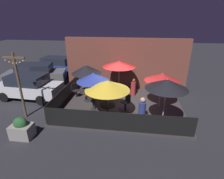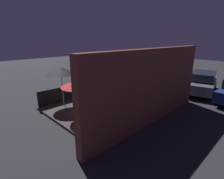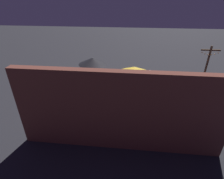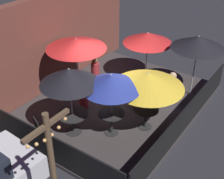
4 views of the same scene
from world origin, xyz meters
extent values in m
plane|color=#26262B|center=(0.00, 0.00, 0.00)|extent=(60.00, 60.00, 0.00)
cube|color=#383333|center=(0.00, 0.00, 0.06)|extent=(7.02, 5.43, 0.12)
cube|color=brown|center=(0.00, 2.94, 1.84)|extent=(8.62, 0.36, 3.67)
cube|color=black|center=(0.00, -2.67, 0.59)|extent=(6.82, 0.05, 0.95)
cube|color=black|center=(-3.46, 0.00, 0.59)|extent=(0.05, 5.23, 0.95)
cylinder|color=#B2B2B7|center=(-1.49, -0.81, 1.19)|extent=(0.05, 0.05, 2.13)
cone|color=#283893|center=(-1.49, -0.81, 2.03)|extent=(1.78, 1.78, 0.45)
cylinder|color=#B2B2B7|center=(-0.61, -1.54, 1.13)|extent=(0.05, 0.05, 2.03)
cone|color=gold|center=(-0.61, -1.54, 1.90)|extent=(2.23, 2.23, 0.49)
cylinder|color=#B2B2B7|center=(-2.13, 0.22, 1.26)|extent=(0.05, 0.05, 2.29)
cone|color=black|center=(-2.13, 0.22, 2.16)|extent=(1.78, 1.78, 0.50)
cylinder|color=#B2B2B7|center=(2.19, 0.04, 1.13)|extent=(0.05, 0.05, 2.01)
cone|color=red|center=(2.19, 0.04, 1.92)|extent=(1.93, 1.93, 0.42)
cylinder|color=#B2B2B7|center=(2.10, -1.98, 1.30)|extent=(0.05, 0.05, 2.37)
cone|color=black|center=(2.10, -1.98, 2.27)|extent=(1.89, 1.89, 0.44)
cylinder|color=#B2B2B7|center=(-0.34, 1.48, 1.27)|extent=(0.05, 0.05, 2.30)
cone|color=red|center=(-0.34, 1.48, 2.23)|extent=(2.14, 2.14, 0.37)
cylinder|color=black|center=(-1.49, -0.81, 0.13)|extent=(0.45, 0.45, 0.02)
cylinder|color=black|center=(-1.49, -0.81, 0.49)|extent=(0.08, 0.08, 0.74)
cylinder|color=black|center=(-1.49, -0.81, 0.88)|extent=(0.82, 0.82, 0.04)
cylinder|color=black|center=(-0.61, -1.54, 0.13)|extent=(0.45, 0.45, 0.02)
cylinder|color=black|center=(-0.61, -1.54, 0.46)|extent=(0.08, 0.08, 0.69)
cylinder|color=black|center=(-0.61, -1.54, 0.82)|extent=(0.81, 0.81, 0.04)
cylinder|color=black|center=(-2.13, 0.22, 0.13)|extent=(0.54, 0.54, 0.02)
cylinder|color=black|center=(-2.13, 0.22, 0.46)|extent=(0.08, 0.08, 0.68)
cylinder|color=black|center=(-2.13, 0.22, 0.82)|extent=(0.98, 0.98, 0.04)
cube|color=black|center=(-3.02, 0.62, 0.34)|extent=(0.11, 0.11, 0.44)
cube|color=black|center=(-3.02, 0.62, 0.58)|extent=(0.53, 0.53, 0.04)
cube|color=black|center=(-3.18, 0.70, 0.82)|extent=(0.19, 0.38, 0.44)
cube|color=black|center=(0.25, -0.65, 0.34)|extent=(0.11, 0.11, 0.45)
cube|color=black|center=(0.25, -0.65, 0.59)|extent=(0.57, 0.57, 0.04)
cube|color=black|center=(0.38, -0.52, 0.83)|extent=(0.31, 0.30, 0.44)
cylinder|color=maroon|center=(-0.91, 0.78, 0.58)|extent=(0.33, 0.33, 0.92)
sphere|color=#9E704C|center=(-0.91, 0.78, 1.16)|extent=(0.24, 0.24, 0.24)
cylinder|color=navy|center=(1.14, -1.60, 0.62)|extent=(0.51, 0.51, 1.00)
sphere|color=tan|center=(1.14, -1.60, 1.25)|extent=(0.26, 0.26, 0.26)
cylinder|color=maroon|center=(0.63, 1.43, 0.59)|extent=(0.33, 0.33, 0.95)
sphere|color=brown|center=(0.63, 1.43, 1.18)|extent=(0.22, 0.22, 0.22)
cube|color=gray|center=(-4.11, -3.55, 0.32)|extent=(0.92, 0.65, 0.63)
ellipsoid|color=#235128|center=(-4.11, -3.55, 0.74)|extent=(0.60, 0.48, 0.54)
cylinder|color=brown|center=(-5.01, -1.91, 1.73)|extent=(0.12, 0.12, 3.46)
cube|color=brown|center=(-5.01, -1.91, 3.21)|extent=(1.10, 0.08, 0.08)
sphere|color=#F4B260|center=(-5.47, -1.91, 3.07)|extent=(0.07, 0.07, 0.07)
sphere|color=#F4B260|center=(-5.28, -1.91, 2.99)|extent=(0.07, 0.07, 0.07)
sphere|color=#F4B260|center=(-5.10, -1.91, 2.94)|extent=(0.07, 0.07, 0.07)
sphere|color=#F4B260|center=(-4.92, -1.91, 2.94)|extent=(0.07, 0.07, 0.07)
sphere|color=#F4B260|center=(-4.73, -1.91, 2.99)|extent=(0.07, 0.07, 0.07)
sphere|color=#F4B260|center=(-4.55, -1.91, 3.07)|extent=(0.07, 0.07, 0.07)
cylinder|color=black|center=(-4.75, 1.07, 0.32)|extent=(0.65, 0.21, 0.64)
cylinder|color=black|center=(-4.84, -0.55, 0.32)|extent=(0.65, 0.21, 0.64)
camera|label=1|loc=(0.68, -9.36, 4.96)|focal=28.00mm
camera|label=2|loc=(7.06, 7.38, 4.11)|focal=28.00mm
camera|label=3|loc=(-0.30, 8.74, 6.07)|focal=28.00mm
camera|label=4|loc=(-7.84, -5.26, 6.58)|focal=50.00mm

